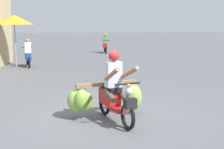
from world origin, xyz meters
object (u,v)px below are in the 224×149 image
(motorbike_distant_ahead_left, at_px, (28,55))
(motorbike_distant_ahead_right, at_px, (105,45))
(motorbike_main_loaded, at_px, (106,96))
(market_umbrella_near_shop, at_px, (14,20))

(motorbike_distant_ahead_left, relative_size, motorbike_distant_ahead_right, 0.98)
(motorbike_main_loaded, relative_size, motorbike_distant_ahead_left, 1.18)
(motorbike_main_loaded, relative_size, motorbike_distant_ahead_right, 1.15)
(motorbike_distant_ahead_left, height_order, motorbike_distant_ahead_right, same)
(motorbike_main_loaded, distance_m, market_umbrella_near_shop, 9.80)
(motorbike_main_loaded, bearing_deg, motorbike_distant_ahead_left, 110.51)
(motorbike_distant_ahead_right, relative_size, market_umbrella_near_shop, 0.64)
(motorbike_main_loaded, height_order, market_umbrella_near_shop, market_umbrella_near_shop)
(motorbike_distant_ahead_right, bearing_deg, market_umbrella_near_shop, -123.39)
(motorbike_distant_ahead_left, relative_size, market_umbrella_near_shop, 0.63)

